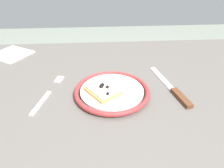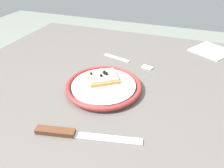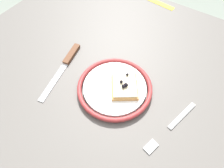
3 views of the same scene
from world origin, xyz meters
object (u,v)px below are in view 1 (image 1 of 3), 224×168
(knife, at_px, (175,92))
(napkin, at_px, (12,54))
(fork, at_px, (48,93))
(plate, at_px, (112,92))
(pizza_slice_near, at_px, (103,90))
(dining_table, at_px, (127,125))

(knife, bearing_deg, napkin, 151.77)
(napkin, bearing_deg, fork, -55.02)
(plate, xyz_separation_m, napkin, (-0.39, 0.31, -0.01))
(pizza_slice_near, height_order, napkin, pizza_slice_near)
(fork, bearing_deg, plate, -5.26)
(pizza_slice_near, xyz_separation_m, fork, (-0.16, 0.03, -0.02))
(plate, height_order, pizza_slice_near, pizza_slice_near)
(dining_table, distance_m, knife, 0.18)
(dining_table, bearing_deg, knife, 15.10)
(dining_table, bearing_deg, fork, 164.77)
(dining_table, xyz_separation_m, fork, (-0.23, 0.06, 0.09))
(pizza_slice_near, bearing_deg, fork, 169.85)
(pizza_slice_near, bearing_deg, napkin, 138.95)
(dining_table, distance_m, plate, 0.11)
(pizza_slice_near, distance_m, napkin, 0.49)
(plate, height_order, fork, plate)
(dining_table, relative_size, knife, 4.51)
(knife, bearing_deg, pizza_slice_near, -178.30)
(knife, relative_size, fork, 1.20)
(fork, xyz_separation_m, napkin, (-0.20, 0.29, 0.00))
(plate, distance_m, napkin, 0.50)
(plate, bearing_deg, dining_table, -47.42)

